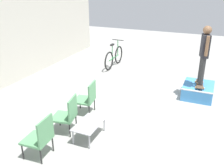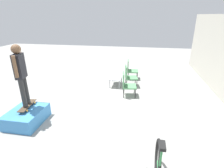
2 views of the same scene
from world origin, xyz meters
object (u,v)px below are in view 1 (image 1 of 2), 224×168
(skateboard_on_ramp, at_px, (200,84))
(patio_chair_right, at_px, (87,97))
(patio_chair_center, at_px, (67,114))
(skate_ramp_box, at_px, (198,90))
(person_skater, at_px, (204,51))
(patio_chair_left, at_px, (40,136))
(bicycle, at_px, (114,57))
(coffee_table, at_px, (89,125))

(skateboard_on_ramp, xyz_separation_m, patio_chair_right, (-2.22, 2.72, 0.01))
(patio_chair_center, distance_m, patio_chair_right, 0.99)
(patio_chair_center, bearing_deg, patio_chair_right, 168.39)
(skate_ramp_box, relative_size, skateboard_on_ramp, 1.41)
(person_skater, distance_m, patio_chair_right, 3.66)
(person_skater, bearing_deg, skate_ramp_box, -4.45)
(patio_chair_right, bearing_deg, patio_chair_left, -8.05)
(person_skater, relative_size, patio_chair_left, 1.89)
(patio_chair_left, relative_size, bicycle, 0.52)
(coffee_table, bearing_deg, skateboard_on_ramp, -33.40)
(patio_chair_right, bearing_deg, skate_ramp_box, 123.07)
(skateboard_on_ramp, bearing_deg, patio_chair_center, 132.15)
(skate_ramp_box, distance_m, patio_chair_right, 3.59)
(patio_chair_right, bearing_deg, coffee_table, 22.01)
(patio_chair_left, distance_m, patio_chair_right, 2.01)
(skate_ramp_box, relative_size, patio_chair_left, 1.23)
(coffee_table, distance_m, patio_chair_right, 1.18)
(person_skater, bearing_deg, bicycle, 47.93)
(skateboard_on_ramp, relative_size, patio_chair_left, 0.87)
(coffee_table, relative_size, patio_chair_left, 0.94)
(patio_chair_left, height_order, bicycle, bicycle)
(person_skater, bearing_deg, skateboard_on_ramp, 119.80)
(skateboard_on_ramp, relative_size, patio_chair_right, 0.87)
(bicycle, bearing_deg, patio_chair_right, -166.17)
(skate_ramp_box, relative_size, patio_chair_center, 1.23)
(skate_ramp_box, distance_m, coffee_table, 3.97)
(patio_chair_right, bearing_deg, skateboard_on_ramp, 121.15)
(patio_chair_left, bearing_deg, coffee_table, 145.59)
(person_skater, bearing_deg, patio_chair_left, 132.05)
(skateboard_on_ramp, bearing_deg, patio_chair_left, 139.65)
(skateboard_on_ramp, distance_m, patio_chair_right, 3.51)
(person_skater, bearing_deg, patio_chair_right, 114.03)
(skate_ramp_box, bearing_deg, person_skater, -169.26)
(patio_chair_right, bearing_deg, patio_chair_center, -8.13)
(patio_chair_center, height_order, patio_chair_right, same)
(skateboard_on_ramp, bearing_deg, coffee_table, 139.00)
(skate_ramp_box, relative_size, patio_chair_right, 1.23)
(patio_chair_center, xyz_separation_m, patio_chair_right, (0.99, -0.00, 0.00))
(person_skater, relative_size, patio_chair_right, 1.89)
(person_skater, relative_size, bicycle, 0.98)
(patio_chair_center, bearing_deg, skateboard_on_ramp, 128.20)
(skateboard_on_ramp, height_order, patio_chair_right, patio_chair_right)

